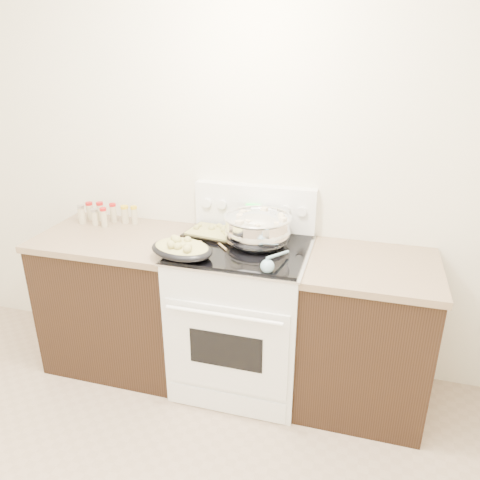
% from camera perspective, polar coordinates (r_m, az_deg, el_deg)
% --- Properties ---
extents(counter_left, '(0.93, 0.67, 0.92)m').
position_cam_1_polar(counter_left, '(3.22, -14.17, -6.92)').
color(counter_left, black).
rests_on(counter_left, ground).
extents(counter_right, '(0.73, 0.67, 0.92)m').
position_cam_1_polar(counter_right, '(2.86, 14.87, -11.12)').
color(counter_right, black).
rests_on(counter_right, ground).
extents(kitchen_range, '(0.78, 0.73, 1.22)m').
position_cam_1_polar(kitchen_range, '(2.91, 0.29, -8.90)').
color(kitchen_range, white).
rests_on(kitchen_range, ground).
extents(mixing_bowl, '(0.40, 0.40, 0.23)m').
position_cam_1_polar(mixing_bowl, '(2.69, 2.14, 1.24)').
color(mixing_bowl, silver).
rests_on(mixing_bowl, kitchen_range).
extents(roasting_pan, '(0.42, 0.34, 0.11)m').
position_cam_1_polar(roasting_pan, '(2.56, -7.12, -1.03)').
color(roasting_pan, black).
rests_on(roasting_pan, kitchen_range).
extents(baking_sheet, '(0.38, 0.29, 0.06)m').
position_cam_1_polar(baking_sheet, '(2.84, -2.96, 0.90)').
color(baking_sheet, black).
rests_on(baking_sheet, kitchen_range).
extents(wooden_spoon, '(0.20, 0.22, 0.04)m').
position_cam_1_polar(wooden_spoon, '(2.72, -4.16, -0.35)').
color(wooden_spoon, '#9E7748').
rests_on(wooden_spoon, kitchen_range).
extents(blue_ladle, '(0.11, 0.25, 0.09)m').
position_cam_1_polar(blue_ladle, '(2.40, 3.54, -3.01)').
color(blue_ladle, '#7EA8BD').
rests_on(blue_ladle, kitchen_range).
extents(spice_jars, '(0.39, 0.15, 0.13)m').
position_cam_1_polar(spice_jars, '(3.22, -16.14, 3.07)').
color(spice_jars, '#BFB28C').
rests_on(spice_jars, counter_left).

